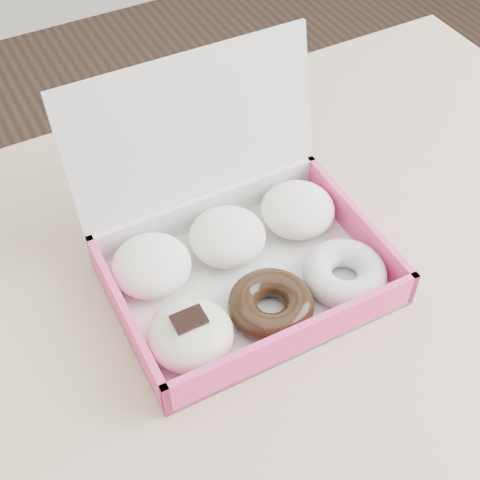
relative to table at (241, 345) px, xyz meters
name	(u,v)px	position (x,y,z in m)	size (l,w,h in m)	color
table	(241,345)	(0.00, 0.00, 0.00)	(1.20, 0.80, 0.75)	tan
donut_box	(238,255)	(0.02, 0.04, 0.11)	(0.31, 0.27, 0.22)	silver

